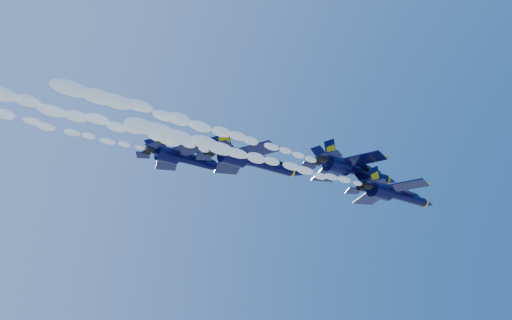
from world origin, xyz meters
TOP-DOWN VIEW (x-y plane):
  - jet_lead at (14.22, -8.80)m, footprint 17.06×14.00m
  - smoke_trail_jet_lead at (-11.66, -8.80)m, footprint 37.17×1.76m
  - jet_second at (6.92, -7.30)m, footprint 17.50×14.36m
  - smoke_trail_jet_second at (-19.15, -7.30)m, footprint 37.17×1.81m
  - jet_third at (-6.40, 0.78)m, footprint 18.01×14.77m
  - smoke_trail_jet_third at (-32.67, 0.78)m, footprint 37.17×1.86m
  - jet_fourth at (-13.33, 9.44)m, footprint 16.01×13.13m
  - smoke_trail_jet_fourth at (-38.76, 9.44)m, footprint 37.17×1.66m

SIDE VIEW (x-z plane):
  - smoke_trail_jet_lead at x=-11.66m, z-range 147.41..149.00m
  - jet_lead at x=14.22m, z-range 145.40..151.74m
  - smoke_trail_jet_second at x=-19.15m, z-range 150.37..152.00m
  - jet_second at x=6.92m, z-range 148.32..154.82m
  - smoke_trail_jet_third at x=-32.67m, z-range 151.26..152.94m
  - jet_third at x=-6.40m, z-range 149.14..155.83m
  - smoke_trail_jet_fourth at x=-38.76m, z-range 152.99..154.48m
  - jet_fourth at x=-13.33m, z-range 151.13..157.08m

